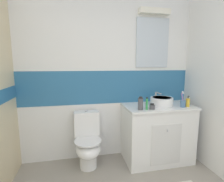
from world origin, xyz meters
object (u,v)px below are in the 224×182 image
Objects in this scene: toothbrush_cup at (183,103)px; soap_dispenser at (188,102)px; toilet at (88,142)px; hair_gel_jar at (152,107)px; sink_basin at (161,101)px; toothpaste_tube_upright at (147,104)px; mouthwash_bottle at (141,104)px.

soap_dispenser is (0.08, 0.01, 0.00)m from toothbrush_cup.
hair_gel_jar is at bearing -14.71° from toilet.
sink_basin is at bearing 145.41° from toothbrush_cup.
soap_dispenser is (0.32, -0.16, -0.00)m from sink_basin.
sink_basin is at bearing -2.16° from toilet.
soap_dispenser is at bearing 5.25° from toothbrush_cup.
toilet is 1.45m from toothbrush_cup.
soap_dispenser reaches higher than hair_gel_jar.
hair_gel_jar is at bearing 3.99° from toothpaste_tube_upright.
toilet is at bearing 165.29° from hair_gel_jar.
mouthwash_bottle is (-0.40, -0.18, 0.02)m from sink_basin.
sink_basin is at bearing 31.02° from toothpaste_tube_upright.
soap_dispenser is at bearing -8.01° from toilet.
mouthwash_bottle reaches higher than soap_dispenser.
hair_gel_jar is 0.09m from toothpaste_tube_upright.
toilet is 4.69× the size of toothpaste_tube_upright.
sink_basin is 0.36m from soap_dispenser.
sink_basin is 0.29m from toothbrush_cup.
toothbrush_cup is at bearing 2.19° from hair_gel_jar.
toothpaste_tube_upright reaches higher than toilet.
sink_basin is 0.37m from toothpaste_tube_upright.
toilet is at bearing 171.99° from soap_dispenser.
toothpaste_tube_upright is (-0.64, -0.03, 0.02)m from soap_dispenser.
mouthwash_bottle reaches higher than toothpaste_tube_upright.
toothbrush_cup reaches higher than soap_dispenser.
toilet is 0.92m from mouthwash_bottle.
toilet is at bearing 177.84° from sink_basin.
sink_basin is at bearing 38.14° from hair_gel_jar.
toothbrush_cup is 1.34× the size of toothpaste_tube_upright.
toothbrush_cup is 0.47m from hair_gel_jar.
hair_gel_jar is at bearing -177.35° from soap_dispenser.
mouthwash_bottle is 1.05× the size of toothpaste_tube_upright.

